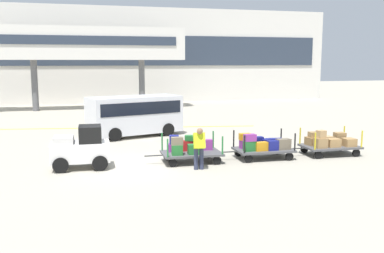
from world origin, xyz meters
The scene contains 10 objects.
ground_plane centered at (0.00, 0.00, 0.00)m, with size 120.00×120.00×0.00m, color #A8A08E.
apron_lead_line centered at (0.34, 9.53, 0.00)m, with size 16.06×0.20×0.01m, color yellow.
terminal_building centered at (0.00, 25.98, 4.47)m, with size 45.45×2.51×8.92m.
jet_bridge centered at (-2.85, 19.99, 5.26)m, with size 17.50×3.00×6.62m.
baggage_tug centered at (-1.98, 0.04, 0.75)m, with size 2.13×1.27×1.58m.
baggage_cart_lead centered at (2.07, -0.03, 0.53)m, with size 3.02×1.46×1.10m.
baggage_cart_middle centered at (5.17, -0.14, 0.53)m, with size 3.02×1.46×1.10m.
baggage_cart_tail centered at (8.13, -0.22, 0.52)m, with size 3.02×1.46×1.12m.
baggage_handler centered at (2.15, -1.28, 0.87)m, with size 0.44×0.46×1.56m.
shuttle_van centered at (0.80, 6.49, 1.23)m, with size 5.15×3.22×2.10m.
Camera 1 is at (-1.94, -15.96, 3.92)m, focal length 40.23 mm.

